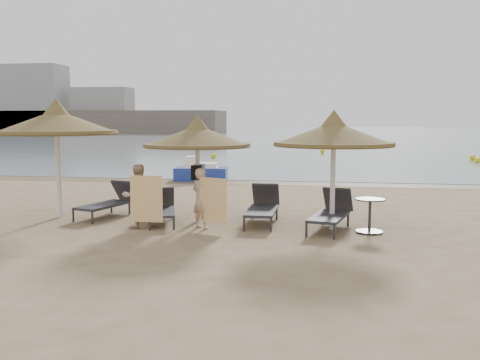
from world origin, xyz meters
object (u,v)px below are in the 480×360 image
object	(u,v)px
person_right	(201,193)
pedal_boat	(201,171)
lounger_far_left	(110,201)
lounger_near_left	(162,208)
palapa_left	(57,123)
side_table	(370,217)
lounger_near_right	(263,206)
lounger_far_right	(332,212)
palapa_right	(334,134)
person_left	(137,191)
palapa_center	(197,137)

from	to	relation	value
person_right	pedal_boat	bearing A→B (deg)	-47.10
lounger_far_left	lounger_near_left	world-z (taller)	lounger_far_left
palapa_left	side_table	size ratio (longest dim) A/B	4.00
lounger_near_right	pedal_boat	size ratio (longest dim) A/B	0.91
lounger_near_left	lounger_far_right	world-z (taller)	lounger_far_right
palapa_right	lounger_near_left	bearing A→B (deg)	177.44
lounger_far_right	side_table	xyz separation A→B (m)	(0.88, -0.32, -0.04)
lounger_far_right	person_left	xyz separation A→B (m)	(-4.73, -0.61, 0.48)
lounger_near_left	person_right	bearing A→B (deg)	-45.06
lounger_far_left	lounger_far_right	distance (m)	6.06
side_table	person_left	xyz separation A→B (m)	(-5.61, -0.28, 0.53)
lounger_far_left	person_left	xyz separation A→B (m)	(1.29, -1.35, 0.49)
pedal_boat	person_left	bearing A→B (deg)	-91.08
palapa_left	palapa_center	xyz separation A→B (m)	(3.85, 0.04, -0.35)
lounger_far_right	lounger_near_right	bearing A→B (deg)	176.73
lounger_far_left	pedal_boat	xyz separation A→B (m)	(0.45, 8.81, -0.03)
palapa_center	lounger_near_right	size ratio (longest dim) A/B	1.31
palapa_center	lounger_near_right	xyz separation A→B (m)	(1.70, 0.12, -1.78)
palapa_right	pedal_boat	distance (m)	11.27
palapa_center	lounger_far_right	size ratio (longest dim) A/B	1.26
palapa_right	lounger_near_left	world-z (taller)	palapa_right
palapa_center	lounger_far_right	world-z (taller)	palapa_center
lounger_near_left	side_table	size ratio (longest dim) A/B	2.45
lounger_near_right	palapa_right	bearing A→B (deg)	-18.20
lounger_near_left	person_left	world-z (taller)	person_left
lounger_far_left	person_right	world-z (taller)	person_right
lounger_near_left	lounger_far_left	bearing A→B (deg)	143.30
palapa_left	pedal_boat	world-z (taller)	palapa_left
person_right	palapa_center	bearing A→B (deg)	-41.86
palapa_right	lounger_far_right	size ratio (longest dim) A/B	1.31
lounger_far_left	lounger_near_right	bearing A→B (deg)	12.27
side_table	person_right	size ratio (longest dim) A/B	0.47
lounger_far_left	side_table	xyz separation A→B (m)	(6.90, -1.07, -0.04)
palapa_center	palapa_right	distance (m)	3.49
side_table	person_left	distance (m)	5.64
palapa_right	lounger_far_left	distance (m)	6.36
lounger_near_right	lounger_far_right	distance (m)	1.82
palapa_left	lounger_far_left	size ratio (longest dim) A/B	1.49
lounger_far_right	side_table	distance (m)	0.94
palapa_center	lounger_near_right	world-z (taller)	palapa_center
lounger_far_right	palapa_right	bearing A→B (deg)	-66.09
palapa_right	pedal_boat	size ratio (longest dim) A/B	1.24
person_left	palapa_left	bearing A→B (deg)	-58.61
pedal_boat	palapa_right	bearing A→B (deg)	-65.68
palapa_left	pedal_boat	bearing A→B (deg)	79.34
palapa_center	lounger_far_left	world-z (taller)	palapa_center
lounger_near_left	person_right	distance (m)	1.44
pedal_boat	palapa_center	bearing A→B (deg)	-82.77
palapa_right	lounger_far_left	size ratio (longest dim) A/B	1.34
palapa_center	lounger_far_right	xyz separation A→B (m)	(3.45, -0.40, -1.79)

